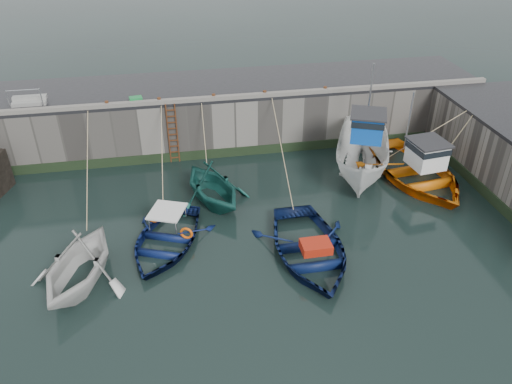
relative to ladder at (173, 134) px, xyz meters
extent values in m
plane|color=black|center=(2.00, -9.91, -1.59)|extent=(120.00, 120.00, 0.00)
cube|color=slate|center=(2.00, 2.59, -0.09)|extent=(30.00, 5.00, 3.00)
cube|color=black|center=(2.00, 2.59, 1.49)|extent=(30.00, 5.00, 0.16)
cube|color=slate|center=(2.00, 0.24, 1.67)|extent=(30.00, 0.30, 0.20)
cube|color=black|center=(2.00, 0.05, -1.34)|extent=(30.00, 0.08, 0.50)
cube|color=black|center=(13.96, -7.41, -1.34)|extent=(0.08, 15.00, 0.50)
cylinder|color=#3F1E0F|center=(-0.22, 0.01, 0.01)|extent=(0.07, 0.07, 3.20)
cylinder|color=#3F1E0F|center=(0.22, 0.01, 0.01)|extent=(0.07, 0.07, 3.20)
cube|color=#3F1E0F|center=(0.00, -0.01, -1.34)|extent=(0.44, 0.06, 0.05)
cube|color=#3F1E0F|center=(0.00, -0.01, -1.01)|extent=(0.44, 0.06, 0.05)
cube|color=#3F1E0F|center=(0.00, -0.01, -0.68)|extent=(0.44, 0.06, 0.05)
cube|color=#3F1E0F|center=(0.00, -0.01, -0.35)|extent=(0.44, 0.06, 0.05)
cube|color=#3F1E0F|center=(0.00, -0.01, -0.02)|extent=(0.44, 0.06, 0.05)
cube|color=#3F1E0F|center=(0.00, -0.01, 0.31)|extent=(0.44, 0.06, 0.05)
cube|color=#3F1E0F|center=(0.00, -0.01, 0.64)|extent=(0.44, 0.06, 0.05)
cube|color=#3F1E0F|center=(0.00, -0.01, 0.97)|extent=(0.44, 0.06, 0.05)
cube|color=#3F1E0F|center=(0.00, -0.01, 1.30)|extent=(0.44, 0.06, 0.05)
imported|color=silver|center=(-3.80, -8.64, -1.59)|extent=(5.08, 5.47, 2.36)
imported|color=#0A1644|center=(-0.71, -6.99, -1.59)|extent=(5.07, 5.85, 1.02)
imported|color=#164F48|center=(1.51, -4.13, -1.59)|extent=(4.97, 5.30, 2.25)
imported|color=#09163D|center=(4.78, -8.69, -1.59)|extent=(4.06, 5.67, 1.17)
imported|color=silver|center=(9.05, -3.05, -0.62)|extent=(4.99, 7.29, 2.64)
cube|color=#0C47B4|center=(8.82, -3.61, 1.30)|extent=(1.87, 1.92, 1.20)
cube|color=black|center=(8.82, -3.61, 1.65)|extent=(1.95, 2.00, 0.28)
cube|color=#262628|center=(8.82, -3.61, 1.94)|extent=(2.13, 2.18, 0.08)
cylinder|color=#A5A8AD|center=(9.51, -1.95, 2.20)|extent=(0.08, 0.08, 3.00)
imported|color=#D7660B|center=(11.50, -3.89, -1.25)|extent=(5.56, 7.24, 1.39)
cube|color=white|center=(11.57, -4.48, 0.05)|extent=(1.57, 1.65, 1.20)
cube|color=black|center=(11.57, -4.48, 0.40)|extent=(1.63, 1.72, 0.28)
cube|color=#262628|center=(11.57, -4.48, 0.69)|extent=(1.79, 1.88, 0.08)
cylinder|color=#A5A8AD|center=(11.36, -2.70, 0.95)|extent=(0.08, 0.08, 3.00)
cube|color=#167C36|center=(-1.63, 0.59, 1.71)|extent=(0.67, 0.51, 0.29)
cylinder|color=#A5A8AD|center=(-7.50, 0.69, 2.07)|extent=(0.05, 0.05, 1.00)
cylinder|color=#A5A8AD|center=(-6.00, 0.69, 2.07)|extent=(0.05, 0.05, 1.00)
cylinder|color=#A5A8AD|center=(-6.75, 0.69, 2.53)|extent=(1.50, 0.05, 0.05)
cube|color=gray|center=(-6.75, 1.19, 1.66)|extent=(1.60, 0.35, 0.18)
cube|color=gray|center=(-6.75, 1.54, 1.84)|extent=(1.60, 0.35, 0.18)
cylinder|color=#3F1E0F|center=(-3.00, 0.34, 1.71)|extent=(0.18, 0.18, 0.28)
cylinder|color=#3F1E0F|center=(-0.50, 0.34, 1.71)|extent=(0.18, 0.18, 0.28)
cylinder|color=#3F1E0F|center=(2.20, 0.34, 1.71)|extent=(0.18, 0.18, 0.28)
cylinder|color=#3F1E0F|center=(4.80, 0.34, 1.71)|extent=(0.18, 0.18, 0.28)
cylinder|color=#3F1E0F|center=(8.00, 0.34, 1.71)|extent=(0.18, 0.18, 0.28)
camera|label=1|loc=(-0.02, -23.32, 10.90)|focal=35.00mm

